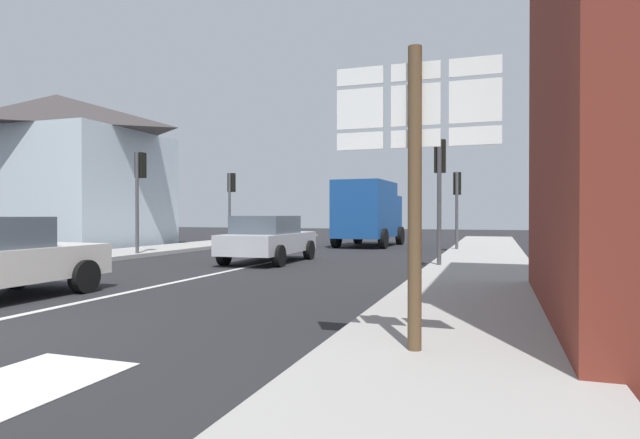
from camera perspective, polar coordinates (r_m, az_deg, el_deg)
name	(u,v)px	position (r m, az deg, el deg)	size (l,w,h in m)	color
ground_plane	(260,265)	(15.83, -6.59, -4.93)	(80.00, 80.00, 0.00)	#232326
sidewalk_right	(478,278)	(12.34, 16.91, -6.17)	(2.74, 44.00, 0.14)	#9E9B96
sidewalk_left	(42,262)	(17.97, -28.18, -4.11)	(2.74, 44.00, 0.14)	#9E9B96
lane_centre_stripe	(185,280)	(12.35, -14.57, -6.46)	(0.16, 12.00, 0.01)	silver
clapboard_house_left	(57,170)	(27.46, -26.87, 4.87)	(9.44, 7.78, 7.15)	silver
sedan_far	(268,238)	(16.46, -5.69, -2.07)	(2.03, 4.23, 1.47)	#B7BABF
delivery_truck	(368,212)	(24.77, 5.33, 0.87)	(2.67, 5.09, 3.05)	#19478C
route_sign_post	(415,166)	(5.36, 10.39, 5.85)	(1.66, 0.14, 3.20)	brown
traffic_light_near_left	(140,180)	(19.61, -19.18, 4.15)	(0.30, 0.49, 3.72)	#47474C
traffic_light_far_left	(231,192)	(25.26, -9.74, 2.98)	(0.30, 0.49, 3.50)	#47474C
traffic_light_near_right	(440,173)	(14.69, 13.01, 4.95)	(0.30, 0.49, 3.57)	#47474C
traffic_light_far_right	(457,193)	(21.53, 14.81, 2.82)	(0.30, 0.49, 3.21)	#47474C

